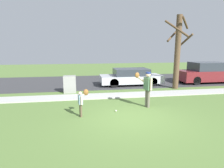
# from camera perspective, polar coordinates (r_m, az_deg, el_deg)

# --- Properties ---
(ground_plane) EXTENTS (48.00, 48.00, 0.00)m
(ground_plane) POSITION_cam_1_polar(r_m,az_deg,el_deg) (10.86, 1.19, -3.76)
(ground_plane) COLOR #567538
(sidewalk_strip) EXTENTS (36.00, 1.20, 0.06)m
(sidewalk_strip) POSITION_cam_1_polar(r_m,az_deg,el_deg) (10.95, 1.10, -3.48)
(sidewalk_strip) COLOR #B2B2AD
(sidewalk_strip) RESTS_ON ground
(road_surface) EXTENTS (36.00, 6.80, 0.02)m
(road_surface) POSITION_cam_1_polar(r_m,az_deg,el_deg) (15.79, -2.24, 0.86)
(road_surface) COLOR #38383A
(road_surface) RESTS_ON ground
(person_adult) EXTENTS (0.77, 0.57, 1.66)m
(person_adult) POSITION_cam_1_polar(r_m,az_deg,el_deg) (8.83, 10.55, -0.42)
(person_adult) COLOR #6B6656
(person_adult) RESTS_ON ground
(person_child) EXTENTS (0.45, 0.49, 1.08)m
(person_child) POSITION_cam_1_polar(r_m,az_deg,el_deg) (7.67, -9.13, -4.67)
(person_child) COLOR brown
(person_child) RESTS_ON ground
(baseball) EXTENTS (0.07, 0.07, 0.07)m
(baseball) POSITION_cam_1_polar(r_m,az_deg,el_deg) (8.29, 1.18, -8.14)
(baseball) COLOR white
(baseball) RESTS_ON ground
(utility_cabinet) EXTENTS (0.74, 0.51, 1.07)m
(utility_cabinet) POSITION_cam_1_polar(r_m,az_deg,el_deg) (11.92, -12.68, -0.08)
(utility_cabinet) COLOR gray
(utility_cabinet) RESTS_ON ground
(street_tree_near) EXTENTS (1.84, 1.88, 4.87)m
(street_tree_near) POSITION_cam_1_polar(r_m,az_deg,el_deg) (13.43, 19.31, 9.64)
(street_tree_near) COLOR brown
(street_tree_near) RESTS_ON ground
(parked_sedan_silver) EXTENTS (4.60, 1.80, 1.23)m
(parked_sedan_silver) POSITION_cam_1_polar(r_m,az_deg,el_deg) (14.16, 5.78, 2.17)
(parked_sedan_silver) COLOR silver
(parked_sedan_silver) RESTS_ON road_surface
(parked_suv_maroon) EXTENTS (4.70, 1.90, 1.63)m
(parked_suv_maroon) POSITION_cam_1_polar(r_m,az_deg,el_deg) (16.92, 26.92, 3.04)
(parked_suv_maroon) COLOR maroon
(parked_suv_maroon) RESTS_ON road_surface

